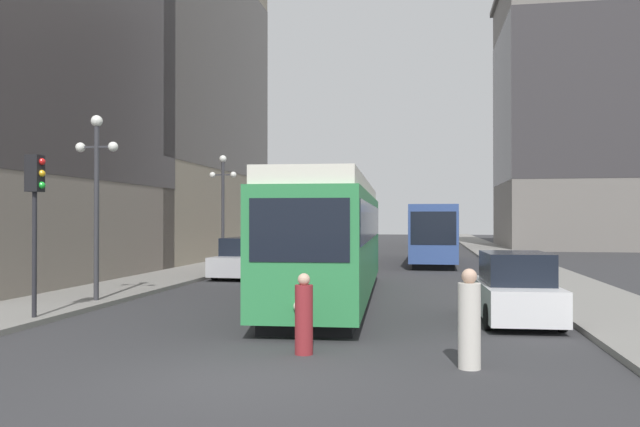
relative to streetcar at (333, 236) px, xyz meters
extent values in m
plane|color=#303033|center=(0.07, -10.84, -2.10)|extent=(200.00, 200.00, 0.00)
cube|color=gray|center=(-8.19, 29.16, -2.03)|extent=(3.38, 120.00, 0.15)
cube|color=gray|center=(8.33, 29.16, -2.03)|extent=(3.38, 120.00, 0.15)
cube|color=black|center=(0.00, 0.01, -1.93)|extent=(2.85, 13.88, 0.35)
cube|color=#2D8447|center=(0.00, 0.01, -0.20)|extent=(3.30, 15.10, 3.10)
cube|color=black|center=(0.00, 0.01, 0.50)|extent=(3.30, 14.50, 1.08)
cube|color=silver|center=(0.00, 0.01, 1.57)|extent=(3.07, 14.79, 0.44)
cube|color=black|center=(0.35, -7.46, 0.34)|extent=(2.21, 0.18, 1.40)
sphere|color=#F2EACC|center=(0.35, -7.53, -1.30)|extent=(0.24, 0.24, 0.24)
cube|color=black|center=(3.52, 18.40, -1.93)|extent=(2.34, 11.64, 0.35)
cube|color=#334C8C|center=(3.52, 18.40, -0.20)|extent=(2.74, 12.66, 3.10)
cube|color=black|center=(3.52, 18.40, 0.34)|extent=(2.76, 12.15, 1.30)
cube|color=black|center=(3.43, 12.11, 0.11)|extent=(2.30, 0.11, 1.71)
cylinder|color=black|center=(-6.13, 5.91, -1.78)|extent=(0.21, 0.65, 0.64)
cylinder|color=black|center=(-5.98, 8.95, -1.78)|extent=(0.21, 0.65, 0.64)
cylinder|color=black|center=(-4.42, 5.82, -1.78)|extent=(0.21, 0.65, 0.64)
cylinder|color=black|center=(-4.27, 8.86, -1.78)|extent=(0.21, 0.65, 0.64)
cube|color=#B2B2B7|center=(-5.20, 7.39, -1.50)|extent=(2.04, 4.99, 0.84)
cube|color=black|center=(-5.19, 7.51, -0.68)|extent=(1.72, 2.77, 0.80)
cylinder|color=black|center=(-5.98, 14.47, -1.78)|extent=(0.21, 0.65, 0.64)
cylinder|color=black|center=(-6.12, 17.42, -1.78)|extent=(0.21, 0.65, 0.64)
cylinder|color=black|center=(-4.27, 14.55, -1.78)|extent=(0.21, 0.65, 0.64)
cylinder|color=black|center=(-4.41, 17.50, -1.78)|extent=(0.21, 0.65, 0.64)
cube|color=maroon|center=(-5.20, 15.99, -1.50)|extent=(2.02, 4.86, 0.84)
cube|color=black|center=(-5.20, 16.10, -0.68)|extent=(1.71, 2.70, 0.80)
cylinder|color=black|center=(6.15, -2.52, -1.78)|extent=(0.21, 0.65, 0.64)
cylinder|color=black|center=(6.25, -5.12, -1.78)|extent=(0.21, 0.65, 0.64)
cylinder|color=black|center=(4.44, -2.59, -1.78)|extent=(0.21, 0.65, 0.64)
cylinder|color=black|center=(4.54, -5.19, -1.78)|extent=(0.21, 0.65, 0.64)
cube|color=silver|center=(5.35, -3.85, -1.50)|extent=(1.97, 4.27, 0.84)
cube|color=black|center=(5.35, -3.96, -0.68)|extent=(1.68, 2.37, 0.80)
cylinder|color=beige|center=(3.83, -9.33, -1.33)|extent=(0.40, 0.40, 1.53)
sphere|color=tan|center=(3.83, -9.33, -0.44)|extent=(0.27, 0.27, 0.27)
cylinder|color=maroon|center=(0.67, -8.62, -1.41)|extent=(0.36, 0.36, 1.37)
sphere|color=tan|center=(0.67, -8.62, -0.62)|extent=(0.25, 0.25, 0.25)
cylinder|color=#232328|center=(-6.90, -6.04, 0.14)|extent=(0.12, 0.12, 4.18)
cube|color=black|center=(-6.90, -6.04, 1.76)|extent=(0.36, 0.36, 0.95)
sphere|color=red|center=(-6.70, -6.04, 2.06)|extent=(0.18, 0.18, 0.18)
sphere|color=gold|center=(-6.70, -6.04, 1.76)|extent=(0.18, 0.18, 0.18)
sphere|color=green|center=(-6.70, -6.04, 1.45)|extent=(0.18, 0.18, 0.18)
cylinder|color=#333338|center=(-7.10, -2.54, 0.77)|extent=(0.16, 0.16, 5.44)
sphere|color=white|center=(-7.10, -2.54, 3.65)|extent=(0.36, 0.36, 0.36)
sphere|color=white|center=(-7.65, -2.54, 2.83)|extent=(0.31, 0.31, 0.31)
sphere|color=white|center=(-6.55, -2.54, 2.83)|extent=(0.31, 0.31, 0.31)
cube|color=#333338|center=(-7.10, -2.54, 2.83)|extent=(1.10, 0.06, 0.06)
cylinder|color=#333338|center=(-7.10, 10.03, 0.76)|extent=(0.16, 0.16, 5.42)
sphere|color=white|center=(-7.10, 10.03, 3.63)|extent=(0.36, 0.36, 0.36)
sphere|color=white|center=(-7.65, 10.03, 2.82)|extent=(0.31, 0.31, 0.31)
sphere|color=white|center=(-6.55, 10.03, 2.82)|extent=(0.31, 0.31, 0.31)
cube|color=#333338|center=(-7.10, 10.03, 2.82)|extent=(1.10, 0.06, 0.06)
cube|color=gray|center=(-16.44, 19.62, 9.56)|extent=(13.14, 21.12, 23.31)
cube|color=#494440|center=(-16.44, 19.62, 10.72)|extent=(13.18, 21.16, 13.99)
cube|color=slate|center=(17.21, 40.56, 9.84)|extent=(14.37, 14.64, 23.89)
cube|color=#383538|center=(17.21, 40.56, 11.04)|extent=(14.41, 14.68, 14.33)
camera|label=1|loc=(3.07, -21.07, 0.59)|focal=35.90mm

